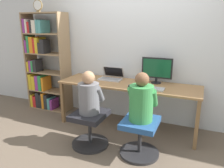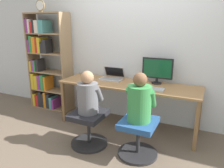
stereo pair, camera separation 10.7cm
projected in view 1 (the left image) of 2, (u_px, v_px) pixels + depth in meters
The scene contains 13 objects.
ground_plane at pixel (120, 135), 3.36m from camera, with size 14.00×14.00×0.00m, color brown.
wall_back at pixel (137, 46), 3.65m from camera, with size 10.00×0.05×2.60m.
desk at pixel (128, 88), 3.47m from camera, with size 2.22×0.66×0.74m.
desktop_monitor at pixel (157, 70), 3.42m from camera, with size 0.48×0.16×0.41m.
laptop at pixel (111, 77), 3.70m from camera, with size 0.38×0.30×0.21m.
keyboard at pixel (149, 88), 3.17m from camera, with size 0.43×0.17×0.03m.
computer_mouse_by_keyboard at pixel (130, 86), 3.27m from camera, with size 0.07×0.11×0.04m.
office_chair_left at pixel (140, 135), 2.81m from camera, with size 0.52×0.52×0.49m.
office_chair_right at pixel (90, 127), 3.03m from camera, with size 0.52×0.52×0.49m.
person_at_monitor at pixel (141, 100), 2.68m from camera, with size 0.36×0.31×0.62m.
person_at_laptop at pixel (89, 95), 2.91m from camera, with size 0.34×0.29×0.58m.
bookshelf at pixel (43, 66), 4.22m from camera, with size 0.84×0.33×1.85m.
desk_clock at pixel (38, 5), 3.81m from camera, with size 0.19×0.03×0.21m.
Camera 1 is at (1.07, -2.83, 1.67)m, focal length 35.00 mm.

